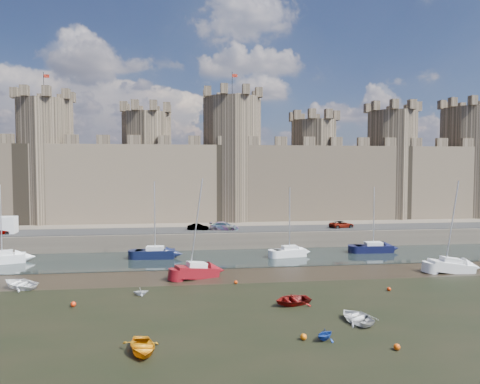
{
  "coord_description": "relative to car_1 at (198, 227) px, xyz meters",
  "views": [
    {
      "loc": [
        -6.74,
        -33.19,
        12.05
      ],
      "look_at": [
        0.21,
        22.0,
        9.13
      ],
      "focal_mm": 32.0,
      "sensor_mm": 36.0,
      "label": 1
    }
  ],
  "objects": [
    {
      "name": "buoy_2",
      "position": [
        12.12,
        -40.5,
        -2.81
      ],
      "size": [
        0.44,
        0.44,
        0.44
      ],
      "primitive_type": "sphere",
      "color": "#D34709",
      "rests_on": "ground"
    },
    {
      "name": "road",
      "position": [
        4.98,
        0.31,
        -0.48
      ],
      "size": [
        160.0,
        7.0,
        0.1
      ],
      "primitive_type": "cube",
      "color": "black",
      "rests_on": "quay"
    },
    {
      "name": "buoy_3",
      "position": [
        18.14,
        -27.23,
        -2.83
      ],
      "size": [
        0.4,
        0.4,
        0.4
      ],
      "primitive_type": "sphere",
      "color": "red",
      "rests_on": "ground"
    },
    {
      "name": "quay",
      "position": [
        4.98,
        26.31,
        -1.78
      ],
      "size": [
        160.0,
        60.0,
        2.5
      ],
      "primitive_type": "cube",
      "color": "#4C443A",
      "rests_on": "ground"
    },
    {
      "name": "castle",
      "position": [
        4.34,
        14.31,
        8.64
      ],
      "size": [
        108.5,
        11.0,
        29.0
      ],
      "color": "#42382B",
      "rests_on": "quay"
    },
    {
      "name": "dinghy_0",
      "position": [
        -4.7,
        -38.87,
        -2.68
      ],
      "size": [
        3.01,
        3.8,
        0.71
      ],
      "primitive_type": "imported",
      "rotation": [
        1.57,
        0.0,
        0.17
      ],
      "color": "#CB780B",
      "rests_on": "ground"
    },
    {
      "name": "dinghy_1",
      "position": [
        7.86,
        -38.38,
        -2.62
      ],
      "size": [
        2.07,
        2.02,
        0.83
      ],
      "primitive_type": "imported",
      "rotation": [
        1.57,
        0.0,
        2.17
      ],
      "color": "navy",
      "rests_on": "ground"
    },
    {
      "name": "water_channel",
      "position": [
        4.98,
        -9.69,
        -2.99
      ],
      "size": [
        160.0,
        12.0,
        0.08
      ],
      "primitive_type": "cube",
      "color": "black",
      "rests_on": "ground"
    },
    {
      "name": "dinghy_2",
      "position": [
        11.52,
        -35.11,
        -2.68
      ],
      "size": [
        3.18,
        3.91,
        0.71
      ],
      "primitive_type": "imported",
      "rotation": [
        1.57,
        0.0,
        3.37
      ],
      "color": "silver",
      "rests_on": "ground"
    },
    {
      "name": "sailboat_0",
      "position": [
        -25.21,
        -9.43,
        -2.25
      ],
      "size": [
        5.76,
        3.62,
        10.06
      ],
      "rotation": [
        0.0,
        0.0,
        0.31
      ],
      "color": "white",
      "rests_on": "ground"
    },
    {
      "name": "dinghy_4",
      "position": [
        7.55,
        -30.3,
        -2.67
      ],
      "size": [
        4.11,
        3.48,
        0.72
      ],
      "primitive_type": "imported",
      "rotation": [
        1.57,
        0.0,
        5.04
      ],
      "color": "#650D0B",
      "rests_on": "ground"
    },
    {
      "name": "car_1",
      "position": [
        0.0,
        0.0,
        0.0
      ],
      "size": [
        3.41,
        1.76,
        1.07
      ],
      "primitive_type": "imported",
      "rotation": [
        0.0,
        0.0,
        1.37
      ],
      "color": "gray",
      "rests_on": "quay"
    },
    {
      "name": "sailboat_1",
      "position": [
        -6.01,
        -8.79,
        -2.22
      ],
      "size": [
        5.28,
        2.28,
        10.39
      ],
      "rotation": [
        0.0,
        0.0,
        -0.05
      ],
      "color": "black",
      "rests_on": "ground"
    },
    {
      "name": "sailboat_2",
      "position": [
        12.27,
        -9.9,
        -2.26
      ],
      "size": [
        4.66,
        2.46,
        9.56
      ],
      "rotation": [
        0.0,
        0.0,
        0.17
      ],
      "color": "white",
      "rests_on": "ground"
    },
    {
      "name": "buoy_1",
      "position": [
        3.35,
        -22.72,
        -2.85
      ],
      "size": [
        0.37,
        0.37,
        0.37
      ],
      "primitive_type": "sphere",
      "color": "#E93E0A",
      "rests_on": "ground"
    },
    {
      "name": "buoy_4",
      "position": [
        6.39,
        -38.06,
        -2.8
      ],
      "size": [
        0.46,
        0.46,
        0.46
      ],
      "primitive_type": "sphere",
      "color": "#D55E09",
      "rests_on": "ground"
    },
    {
      "name": "sailboat_4",
      "position": [
        -0.67,
        -19.61,
        -2.23
      ],
      "size": [
        5.1,
        3.4,
        11.12
      ],
      "rotation": [
        0.0,
        0.0,
        0.36
      ],
      "color": "maroon",
      "rests_on": "ground"
    },
    {
      "name": "dinghy_3",
      "position": [
        -6.16,
        -25.68,
        -2.65
      ],
      "size": [
        1.62,
        1.45,
        0.77
      ],
      "primitive_type": "imported",
      "rotation": [
        1.57,
        0.0,
        1.72
      ],
      "color": "silver",
      "rests_on": "ground"
    },
    {
      "name": "ground",
      "position": [
        4.98,
        -33.69,
        -3.03
      ],
      "size": [
        160.0,
        160.0,
        0.0
      ],
      "primitive_type": "plane",
      "color": "black",
      "rests_on": "ground"
    },
    {
      "name": "car_3",
      "position": [
        23.4,
        -0.1,
        0.04
      ],
      "size": [
        4.46,
        2.91,
        1.14
      ],
      "primitive_type": "imported",
      "rotation": [
        0.0,
        0.0,
        1.84
      ],
      "color": "gray",
      "rests_on": "quay"
    },
    {
      "name": "sailboat_3",
      "position": [
        25.09,
        -8.36,
        -2.29
      ],
      "size": [
        5.44,
        2.24,
        9.43
      ],
      "rotation": [
        0.0,
        0.0,
        -0.03
      ],
      "color": "black",
      "rests_on": "ground"
    },
    {
      "name": "sailboat_5",
      "position": [
        29.05,
        -20.74,
        -2.27
      ],
      "size": [
        5.12,
        2.27,
        10.79
      ],
      "rotation": [
        0.0,
        0.0,
        -0.07
      ],
      "color": "silver",
      "rests_on": "ground"
    },
    {
      "name": "dinghy_6",
      "position": [
        -18.6,
        -21.69,
        -2.65
      ],
      "size": [
        4.55,
        4.07,
        0.78
      ],
      "primitive_type": "imported",
      "rotation": [
        1.57,
        0.0,
        4.24
      ],
      "color": "white",
      "rests_on": "ground"
    },
    {
      "name": "seaweed_patch",
      "position": [
        4.98,
        -39.69,
        -3.03
      ],
      "size": [
        70.0,
        34.0,
        0.01
      ],
      "primitive_type": "cube",
      "color": "black",
      "rests_on": "ground"
    },
    {
      "name": "car_2",
      "position": [
        4.11,
        -0.29,
        0.12
      ],
      "size": [
        4.81,
        2.75,
        1.31
      ],
      "primitive_type": "imported",
      "rotation": [
        0.0,
        0.0,
        1.36
      ],
      "color": "gray",
      "rests_on": "quay"
    },
    {
      "name": "buoy_0",
      "position": [
        -11.69,
        -28.4,
        -2.8
      ],
      "size": [
        0.47,
        0.47,
        0.47
      ],
      "primitive_type": "sphere",
      "color": "red",
      "rests_on": "ground"
    }
  ]
}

